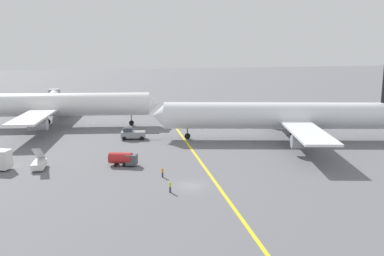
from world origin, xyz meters
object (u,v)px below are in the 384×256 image
at_px(airliner_at_gate_left, 55,105).
at_px(ground_crew_ramp_agent_by_cones, 163,172).
at_px(ground_crew_wing_walker_right, 170,187).
at_px(gse_stair_truck_yellow, 39,163).
at_px(gse_fuel_bowser_stubby, 123,158).
at_px(airliner_being_pushed, 283,116).
at_px(pushback_tug, 133,134).
at_px(jet_bridge, 53,98).

bearing_deg(airliner_at_gate_left, ground_crew_ramp_agent_by_cones, -68.01).
bearing_deg(ground_crew_wing_walker_right, airliner_at_gate_left, 109.24).
bearing_deg(gse_stair_truck_yellow, ground_crew_wing_walker_right, -40.38).
xyz_separation_m(ground_crew_ramp_agent_by_cones, ground_crew_wing_walker_right, (-0.11, -7.33, 0.03)).
bearing_deg(gse_fuel_bowser_stubby, gse_stair_truck_yellow, 174.67).
distance_m(airliner_being_pushed, gse_stair_truck_yellow, 52.07).
height_order(airliner_being_pushed, pushback_tug, airliner_being_pushed).
xyz_separation_m(gse_stair_truck_yellow, jet_bridge, (-2.25, 64.73, 3.44)).
relative_size(airliner_at_gate_left, gse_fuel_bowser_stubby, 10.06).
distance_m(gse_stair_truck_yellow, ground_crew_ramp_agent_by_cones, 21.96).
xyz_separation_m(pushback_tug, ground_crew_wing_walker_right, (1.84, -36.42, -0.36)).
bearing_deg(gse_fuel_bowser_stubby, ground_crew_wing_walker_right, -70.46).
xyz_separation_m(airliner_at_gate_left, ground_crew_ramp_agent_by_cones, (19.68, -48.73, -4.73)).
xyz_separation_m(gse_stair_truck_yellow, ground_crew_ramp_agent_by_cones, (19.83, -9.44, -0.16)).
relative_size(ground_crew_ramp_agent_by_cones, ground_crew_wing_walker_right, 0.97).
bearing_deg(ground_crew_ramp_agent_by_cones, airliner_at_gate_left, 111.99).
height_order(airliner_at_gate_left, pushback_tug, airliner_at_gate_left).
distance_m(gse_stair_truck_yellow, ground_crew_wing_walker_right, 25.88).
bearing_deg(pushback_tug, ground_crew_wing_walker_right, -87.11).
relative_size(airliner_being_pushed, gse_fuel_bowser_stubby, 10.83).
xyz_separation_m(airliner_at_gate_left, gse_fuel_bowser_stubby, (14.09, -40.62, -4.26)).
distance_m(airliner_at_gate_left, gse_fuel_bowser_stubby, 43.21).
relative_size(ground_crew_ramp_agent_by_cones, jet_bridge, 0.07).
height_order(gse_fuel_bowser_stubby, jet_bridge, jet_bridge).
relative_size(airliner_at_gate_left, ground_crew_ramp_agent_by_cones, 31.65).
bearing_deg(gse_fuel_bowser_stubby, jet_bridge, 104.01).
bearing_deg(airliner_at_gate_left, pushback_tug, -47.92).
relative_size(airliner_at_gate_left, airliner_being_pushed, 0.93).
relative_size(gse_fuel_bowser_stubby, ground_crew_ramp_agent_by_cones, 3.15).
bearing_deg(ground_crew_ramp_agent_by_cones, pushback_tug, 93.84).
bearing_deg(jet_bridge, gse_stair_truck_yellow, -88.01).
relative_size(pushback_tug, gse_stair_truck_yellow, 1.82).
xyz_separation_m(ground_crew_wing_walker_right, jet_bridge, (-21.96, 81.49, 3.57)).
relative_size(pushback_tug, jet_bridge, 0.36).
height_order(ground_crew_ramp_agent_by_cones, ground_crew_wing_walker_right, ground_crew_wing_walker_right).
distance_m(airliner_being_pushed, ground_crew_ramp_agent_by_cones, 37.65).
height_order(pushback_tug, ground_crew_ramp_agent_by_cones, pushback_tug).
distance_m(airliner_being_pushed, jet_bridge, 74.65).
bearing_deg(airliner_being_pushed, jet_bridge, 134.97).
relative_size(airliner_being_pushed, gse_stair_truck_yellow, 11.95).
xyz_separation_m(airliner_being_pushed, ground_crew_ramp_agent_by_cones, (-30.68, -21.36, -4.42)).
bearing_deg(airliner_being_pushed, pushback_tug, 166.67).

